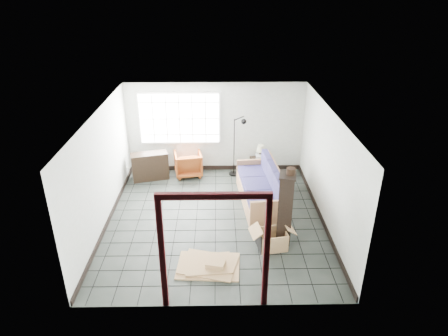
{
  "coord_description": "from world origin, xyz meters",
  "views": [
    {
      "loc": [
        0.07,
        -7.97,
        5.11
      ],
      "look_at": [
        0.21,
        0.3,
        1.19
      ],
      "focal_mm": 32.0,
      "sensor_mm": 36.0,
      "label": 1
    }
  ],
  "objects_px": {
    "futon_sofa": "(263,190)",
    "tall_shelf": "(285,208)",
    "side_table": "(259,161)",
    "armchair": "(188,163)"
  },
  "relations": [
    {
      "from": "futon_sofa",
      "to": "tall_shelf",
      "type": "xyz_separation_m",
      "value": [
        0.28,
        -1.63,
        0.44
      ]
    },
    {
      "from": "side_table",
      "to": "tall_shelf",
      "type": "distance_m",
      "value": 3.3
    },
    {
      "from": "tall_shelf",
      "to": "armchair",
      "type": "bearing_deg",
      "value": 136.69
    },
    {
      "from": "side_table",
      "to": "armchair",
      "type": "bearing_deg",
      "value": 180.0
    },
    {
      "from": "futon_sofa",
      "to": "tall_shelf",
      "type": "height_order",
      "value": "tall_shelf"
    },
    {
      "from": "futon_sofa",
      "to": "side_table",
      "type": "bearing_deg",
      "value": 82.41
    },
    {
      "from": "armchair",
      "to": "tall_shelf",
      "type": "xyz_separation_m",
      "value": [
        2.25,
        -3.27,
        0.43
      ]
    },
    {
      "from": "armchair",
      "to": "tall_shelf",
      "type": "bearing_deg",
      "value": 114.88
    },
    {
      "from": "futon_sofa",
      "to": "side_table",
      "type": "relative_size",
      "value": 4.35
    },
    {
      "from": "side_table",
      "to": "tall_shelf",
      "type": "relative_size",
      "value": 0.34
    }
  ]
}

